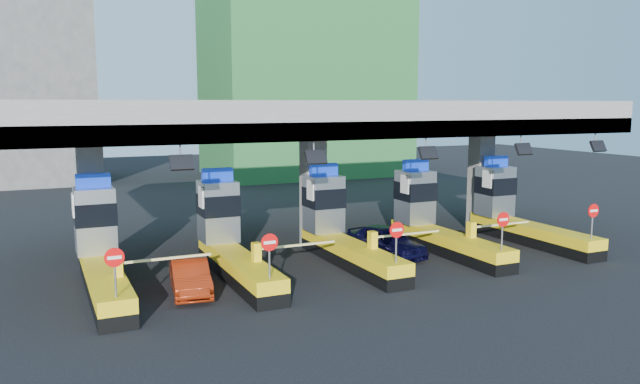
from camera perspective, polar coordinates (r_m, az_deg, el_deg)
name	(u,v)px	position (r m, az deg, el deg)	size (l,w,h in m)	color
ground	(341,261)	(27.70, 1.90, -6.29)	(120.00, 120.00, 0.00)	black
toll_canopy	(314,120)	(29.43, -0.55, 6.64)	(28.00, 12.09, 7.00)	slate
toll_lane_far_left	(100,251)	(24.97, -19.47, -5.07)	(4.43, 8.00, 4.16)	black
toll_lane_left	(229,239)	(25.85, -8.35, -4.24)	(4.43, 8.00, 4.16)	black
toll_lane_center	(338,228)	(27.63, 1.66, -3.35)	(4.43, 8.00, 4.16)	black
toll_lane_right	(432,220)	(30.14, 10.23, -2.51)	(4.43, 8.00, 4.16)	black
toll_lane_far_right	(514,212)	(33.22, 17.33, -1.77)	(4.43, 8.00, 4.16)	black
bg_building_scaffold	(304,28)	(61.34, -1.45, 14.77)	(18.00, 12.00, 28.00)	#1E5926
bg_building_concrete	(5,78)	(60.07, -26.88, 9.27)	(14.00, 10.00, 18.00)	#4C4C49
van	(386,241)	(28.39, 6.06, -4.48)	(1.70, 4.22, 1.44)	black
red_car	(190,277)	(23.44, -11.79, -7.59)	(1.30, 3.73, 1.23)	maroon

